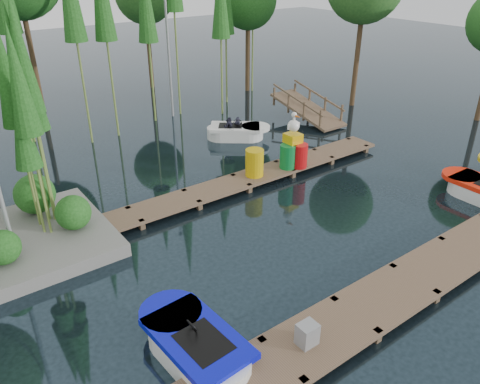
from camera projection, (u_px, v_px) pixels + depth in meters
ground_plane at (236, 236)px, 13.72m from camera, size 90.00×90.00×0.00m
near_dock at (355, 316)px, 10.39m from camera, size 18.00×1.50×0.50m
far_dock at (217, 189)px, 15.93m from camera, size 15.00×1.20×0.50m
lamp_rear at (167, 28)px, 21.74m from camera, size 0.30×0.30×7.25m
ramp at (307, 109)px, 22.84m from camera, size 1.50×3.94×1.49m
boat_blue at (196, 346)px, 9.52m from camera, size 1.53×3.07×1.01m
boat_white_far at (236, 132)px, 20.75m from camera, size 2.97×2.71×1.32m
utility_cabinet at (307, 334)px, 9.47m from camera, size 0.40×0.34×0.49m
yellow_barrel at (254, 163)px, 16.52m from camera, size 0.65×0.65×0.98m
drum_cluster at (294, 150)px, 17.26m from camera, size 1.19×1.09×2.05m
seagull_post at (288, 153)px, 17.34m from camera, size 0.45×0.24×0.72m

